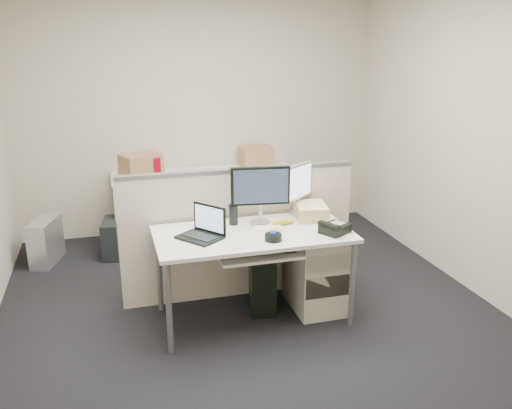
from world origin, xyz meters
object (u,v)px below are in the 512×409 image
object	(u,v)px
desk	(253,240)
laptop	(199,224)
monitor_main	(260,195)
desk_phone	(335,229)

from	to	relation	value
desk	laptop	world-z (taller)	laptop
desk	laptop	size ratio (longest dim) A/B	4.83
desk	monitor_main	xyz separation A→B (m)	(0.11, 0.18, 0.30)
desk	laptop	distance (m)	0.45
monitor_main	desk_phone	xyz separation A→B (m)	(0.49, -0.36, -0.20)
desk	laptop	xyz separation A→B (m)	(-0.42, -0.02, 0.18)
monitor_main	desk_phone	bearing A→B (deg)	-28.81
monitor_main	laptop	size ratio (longest dim) A/B	1.51
laptop	desk_phone	bearing A→B (deg)	43.21
laptop	desk	bearing A→B (deg)	54.91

